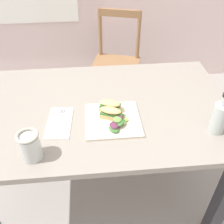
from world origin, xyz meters
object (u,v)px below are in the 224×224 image
sandwich_half_front (111,113)px  chair_wooden_far (116,63)px  bottle_cold_brew (219,119)px  sandwich_half_back (110,106)px  fork_on_napkin (60,119)px  mason_jar_iced_tea (30,147)px  plate_lunch (113,120)px  dining_table (103,124)px

sandwich_half_front → chair_wooden_far: bearing=82.4°
sandwich_half_front → bottle_cold_brew: 0.49m
sandwich_half_back → fork_on_napkin: size_ratio=0.61×
sandwich_half_back → mason_jar_iced_tea: size_ratio=0.90×
chair_wooden_far → bottle_cold_brew: (0.32, -1.21, 0.36)m
plate_lunch → fork_on_napkin: bearing=174.3°
dining_table → bottle_cold_brew: 0.59m
chair_wooden_far → fork_on_napkin: (-0.39, -1.07, 0.30)m
fork_on_napkin → chair_wooden_far: bearing=70.1°
dining_table → sandwich_half_back: 0.17m
plate_lunch → chair_wooden_far: bearing=82.9°
dining_table → plate_lunch: 0.18m
dining_table → plate_lunch: bearing=-69.2°
sandwich_half_back → fork_on_napkin: 0.25m
sandwich_half_front → fork_on_napkin: sandwich_half_front is taller
sandwich_half_front → sandwich_half_back: size_ratio=1.00×
sandwich_half_front → mason_jar_iced_tea: size_ratio=0.90×
chair_wooden_far → plate_lunch: chair_wooden_far is taller
dining_table → sandwich_half_front: size_ratio=11.76×
dining_table → fork_on_napkin: fork_on_napkin is taller
mason_jar_iced_tea → chair_wooden_far: bearing=69.3°
fork_on_napkin → mason_jar_iced_tea: (-0.10, -0.22, 0.05)m
plate_lunch → sandwich_half_front: 0.04m
sandwich_half_front → mason_jar_iced_tea: (-0.34, -0.20, 0.02)m
dining_table → chair_wooden_far: bearing=79.6°
chair_wooden_far → mason_jar_iced_tea: 1.42m
bottle_cold_brew → mason_jar_iced_tea: 0.81m
dining_table → sandwich_half_front: 0.19m
plate_lunch → mason_jar_iced_tea: 0.40m
dining_table → sandwich_half_back: (0.04, -0.05, 0.16)m
bottle_cold_brew → chair_wooden_far: bearing=105.0°
fork_on_napkin → mason_jar_iced_tea: mason_jar_iced_tea is taller
chair_wooden_far → mason_jar_iced_tea: (-0.49, -1.29, 0.35)m
sandwich_half_front → sandwich_half_back: bearing=88.8°
bottle_cold_brew → plate_lunch: bearing=166.1°
dining_table → plate_lunch: (0.04, -0.11, 0.13)m
dining_table → mason_jar_iced_tea: (-0.31, -0.31, 0.18)m
sandwich_half_front → mason_jar_iced_tea: bearing=-149.0°
chair_wooden_far → dining_table: bearing=-100.4°
chair_wooden_far → sandwich_half_front: bearing=-97.6°
sandwich_half_front → mason_jar_iced_tea: mason_jar_iced_tea is taller
plate_lunch → sandwich_half_back: (-0.01, 0.07, 0.03)m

